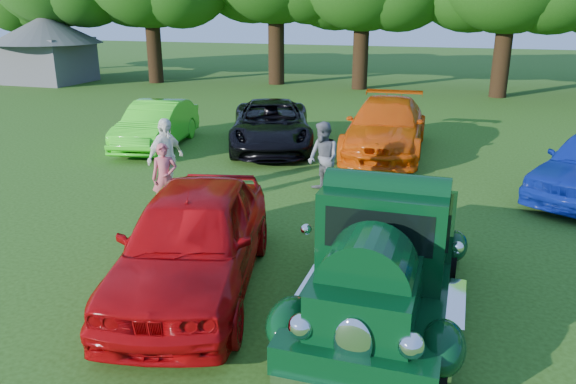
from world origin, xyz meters
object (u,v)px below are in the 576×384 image
(spectator_grey, at_px, (323,158))
(gazebo, at_px, (47,41))
(back_car_black, at_px, (271,125))
(back_car_lime, at_px, (156,125))
(red_convertible, at_px, (193,239))
(hero_pickup, at_px, (385,256))
(spectator_pink, at_px, (165,178))
(spectator_white, at_px, (166,158))
(back_car_orange, at_px, (386,127))

(spectator_grey, relative_size, gazebo, 0.27)
(back_car_black, relative_size, spectator_grey, 3.05)
(spectator_grey, bearing_deg, back_car_lime, -161.24)
(red_convertible, distance_m, gazebo, 29.02)
(red_convertible, distance_m, spectator_grey, 5.43)
(back_car_lime, bearing_deg, hero_pickup, -53.56)
(back_car_lime, xyz_separation_m, gazebo, (-14.49, 12.51, 1.67))
(hero_pickup, distance_m, red_convertible, 3.00)
(hero_pickup, bearing_deg, spectator_pink, 151.59)
(hero_pickup, height_order, back_car_lime, hero_pickup)
(back_car_lime, bearing_deg, gazebo, 129.16)
(back_car_lime, height_order, spectator_white, spectator_white)
(back_car_black, relative_size, spectator_pink, 3.50)
(back_car_black, height_order, spectator_white, spectator_white)
(red_convertible, bearing_deg, gazebo, 120.11)
(spectator_pink, distance_m, spectator_grey, 3.78)
(spectator_pink, bearing_deg, hero_pickup, -58.49)
(spectator_white, bearing_deg, back_car_lime, 47.50)
(red_convertible, xyz_separation_m, spectator_white, (-2.71, 3.96, 0.10))
(hero_pickup, xyz_separation_m, back_car_orange, (-1.39, 9.61, -0.05))
(back_car_orange, relative_size, gazebo, 0.88)
(back_car_lime, xyz_separation_m, back_car_black, (3.58, 1.00, 0.02))
(hero_pickup, bearing_deg, gazebo, 138.15)
(hero_pickup, height_order, back_car_black, hero_pickup)
(gazebo, bearing_deg, hero_pickup, -41.85)
(red_convertible, relative_size, spectator_pink, 3.26)
(red_convertible, bearing_deg, spectator_grey, 68.36)
(back_car_black, bearing_deg, spectator_grey, -74.98)
(hero_pickup, bearing_deg, red_convertible, -175.19)
(hero_pickup, distance_m, spectator_grey, 5.59)
(spectator_grey, bearing_deg, spectator_pink, -98.74)
(hero_pickup, height_order, spectator_pink, hero_pickup)
(back_car_orange, height_order, spectator_white, spectator_white)
(spectator_grey, distance_m, spectator_white, 3.74)
(back_car_orange, height_order, spectator_grey, spectator_grey)
(red_convertible, relative_size, back_car_lime, 1.13)
(back_car_lime, bearing_deg, back_car_orange, 1.55)
(spectator_white, bearing_deg, back_car_black, 7.13)
(spectator_pink, xyz_separation_m, spectator_grey, (3.02, 2.28, 0.11))
(spectator_grey, xyz_separation_m, spectator_white, (-3.46, -1.42, 0.07))
(spectator_pink, bearing_deg, spectator_white, 87.15)
(back_car_orange, height_order, spectator_pink, back_car_orange)
(gazebo, bearing_deg, spectator_white, -44.32)
(hero_pickup, relative_size, spectator_grey, 2.94)
(red_convertible, bearing_deg, back_car_black, 88.28)
(red_convertible, xyz_separation_m, spectator_pink, (-2.27, 3.10, -0.09))
(back_car_lime, height_order, back_car_black, back_car_black)
(back_car_orange, bearing_deg, gazebo, 150.22)
(spectator_pink, bearing_deg, gazebo, 104.91)
(red_convertible, relative_size, spectator_grey, 2.84)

